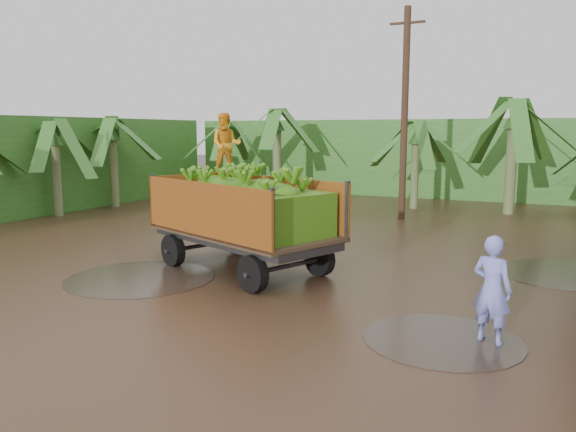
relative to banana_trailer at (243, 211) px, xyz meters
name	(u,v)px	position (x,y,z in m)	size (l,w,h in m)	color
ground	(337,273)	(1.96, 0.70, -1.33)	(100.00, 100.00, 0.00)	black
hedge_north	(414,157)	(-0.04, 16.70, 0.47)	(22.00, 3.00, 3.60)	#2D661E
hedge_west	(31,164)	(-12.04, 4.70, 0.47)	(3.00, 18.00, 3.60)	#2D661E
banana_trailer	(243,211)	(0.00, 0.00, 0.00)	(6.07, 3.61, 3.49)	#BD641B
man_blue	(492,289)	(5.41, -2.20, -0.52)	(0.59, 0.38, 1.61)	#7F89E8
utility_pole	(405,114)	(1.37, 8.81, 2.33)	(1.20, 0.24, 7.20)	#47301E
banana_plants	(261,165)	(-3.50, 7.43, 0.52)	(25.15, 20.10, 4.30)	#2D661E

